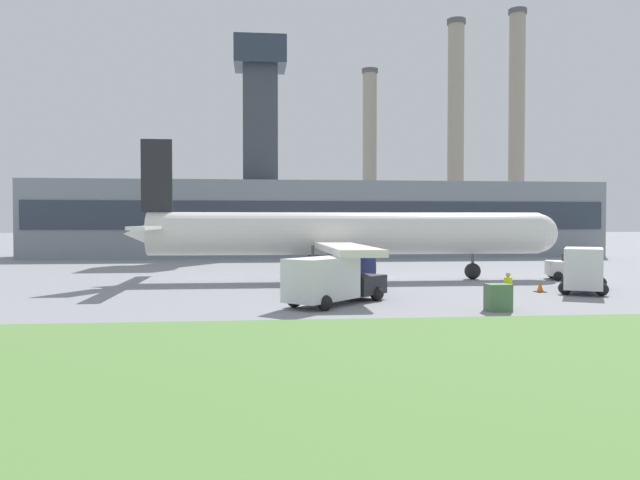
{
  "coord_description": "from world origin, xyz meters",
  "views": [
    {
      "loc": [
        -7.61,
        -42.4,
        3.89
      ],
      "look_at": [
        -3.25,
        -1.16,
        2.72
      ],
      "focal_mm": 35.0,
      "sensor_mm": 36.0,
      "label": 1
    }
  ],
  "objects": [
    {
      "name": "airplane",
      "position": [
        -1.79,
        -1.16,
        2.99
      ],
      "size": [
        29.23,
        26.52,
        9.26
      ],
      "color": "white",
      "rests_on": "ground_plane"
    },
    {
      "name": "baggage_truck",
      "position": [
        10.6,
        -9.59,
        1.22
      ],
      "size": [
        4.47,
        5.93,
        2.5
      ],
      "color": "#2D4C93",
      "rests_on": "ground_plane"
    },
    {
      "name": "ground_plane",
      "position": [
        0.0,
        0.0,
        0.0
      ],
      "size": [
        400.0,
        400.0,
        0.0
      ],
      "primitive_type": "plane",
      "color": "gray"
    },
    {
      "name": "terminal_building",
      "position": [
        -0.45,
        30.78,
        4.9
      ],
      "size": [
        64.83,
        11.78,
        25.01
      ],
      "color": "gray",
      "rests_on": "ground_plane"
    },
    {
      "name": "traffic_cone_near_nose",
      "position": [
        8.27,
        -9.21,
        0.26
      ],
      "size": [
        0.57,
        0.57,
        0.58
      ],
      "color": "black",
      "rests_on": "ground_plane"
    },
    {
      "name": "smokestack_right",
      "position": [
        25.73,
        58.5,
        18.85
      ],
      "size": [
        3.08,
        3.08,
        37.45
      ],
      "color": "gray",
      "rests_on": "ground_plane"
    },
    {
      "name": "utility_cabinet",
      "position": [
        3.01,
        -16.18,
        0.6
      ],
      "size": [
        1.02,
        0.85,
        1.2
      ],
      "color": "#4C724C",
      "rests_on": "ground_plane"
    },
    {
      "name": "pushback_tug",
      "position": [
        13.91,
        -2.19,
        0.79
      ],
      "size": [
        3.71,
        3.23,
        1.76
      ],
      "color": "white",
      "rests_on": "ground_plane"
    },
    {
      "name": "fuel_truck",
      "position": [
        -4.02,
        -13.43,
        1.12
      ],
      "size": [
        5.57,
        5.8,
        2.26
      ],
      "color": "#232328",
      "rests_on": "ground_plane"
    },
    {
      "name": "smokestack_left",
      "position": [
        12.13,
        63.18,
        15.17
      ],
      "size": [
        2.76,
        2.76,
        30.12
      ],
      "color": "gray",
      "rests_on": "ground_plane"
    },
    {
      "name": "ground_crew_person",
      "position": [
        3.71,
        -15.58,
        0.84
      ],
      "size": [
        0.46,
        0.46,
        1.65
      ],
      "color": "#23283D",
      "rests_on": "ground_plane"
    },
    {
      "name": "smokestack_far",
      "position": [
        38.44,
        63.51,
        20.75
      ],
      "size": [
        3.18,
        3.18,
        41.24
      ],
      "color": "gray",
      "rests_on": "ground_plane"
    }
  ]
}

